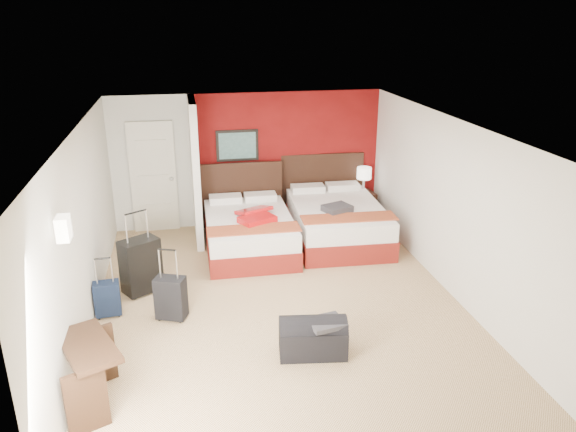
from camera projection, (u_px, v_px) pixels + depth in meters
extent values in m
plane|color=tan|center=(279.00, 303.00, 7.81)|extent=(6.50, 6.50, 0.00)
cube|color=silver|center=(248.00, 160.00, 10.36)|extent=(5.00, 0.04, 2.50)
cube|color=silver|center=(82.00, 234.00, 6.92)|extent=(0.04, 6.50, 2.50)
cube|color=black|center=(237.00, 145.00, 10.17)|extent=(0.78, 0.03, 0.58)
cube|color=white|center=(63.00, 228.00, 5.34)|extent=(0.12, 0.20, 0.24)
cube|color=maroon|center=(288.00, 158.00, 10.48)|extent=(3.50, 0.04, 2.50)
cube|color=silver|center=(196.00, 172.00, 9.59)|extent=(0.12, 1.20, 2.50)
cube|color=silver|center=(153.00, 177.00, 10.08)|extent=(0.82, 0.06, 2.05)
cube|color=white|center=(249.00, 233.00, 9.43)|extent=(1.47, 2.09, 0.62)
cube|color=white|center=(337.00, 223.00, 9.84)|extent=(1.64, 2.28, 0.66)
cube|color=red|center=(255.00, 215.00, 9.23)|extent=(0.84, 0.94, 0.10)
cube|color=#3A3A3F|center=(337.00, 208.00, 9.41)|extent=(0.54, 0.49, 0.11)
cube|color=black|center=(362.00, 207.00, 10.75)|extent=(0.46, 0.46, 0.59)
cylinder|color=white|center=(364.00, 180.00, 10.57)|extent=(0.36, 0.36, 0.49)
cube|color=black|center=(141.00, 267.00, 7.98)|extent=(0.63, 0.56, 0.80)
cube|color=black|center=(171.00, 300.00, 7.31)|extent=(0.45, 0.36, 0.57)
cube|color=#101B31|center=(108.00, 300.00, 7.40)|extent=(0.35, 0.24, 0.47)
cube|color=black|center=(313.00, 339.00, 6.59)|extent=(0.85, 0.53, 0.40)
cube|color=#333237|center=(326.00, 323.00, 6.49)|extent=(0.47, 0.42, 0.05)
cube|color=black|center=(92.00, 375.00, 5.66)|extent=(0.78, 1.00, 0.75)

